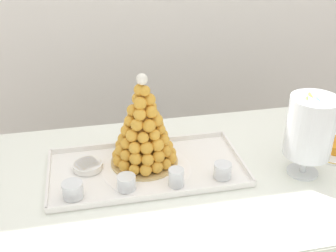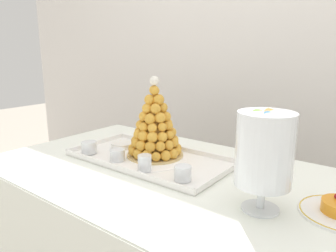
% 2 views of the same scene
% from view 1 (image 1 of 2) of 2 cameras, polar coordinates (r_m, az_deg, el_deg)
% --- Properties ---
extents(buffet_table, '(1.54, 0.80, 0.74)m').
position_cam_1_polar(buffet_table, '(1.46, 5.97, -9.78)').
color(buffet_table, brown).
rests_on(buffet_table, ground_plane).
extents(serving_tray, '(0.64, 0.33, 0.02)m').
position_cam_1_polar(serving_tray, '(1.38, -2.94, -5.93)').
color(serving_tray, white).
rests_on(serving_tray, buffet_table).
extents(croquembouche, '(0.23, 0.23, 0.32)m').
position_cam_1_polar(croquembouche, '(1.35, -3.38, -0.57)').
color(croquembouche, tan).
rests_on(croquembouche, serving_tray).
extents(dessert_cup_left, '(0.06, 0.06, 0.05)m').
position_cam_1_polar(dessert_cup_left, '(1.27, -12.97, -8.63)').
color(dessert_cup_left, silver).
rests_on(dessert_cup_left, serving_tray).
extents(dessert_cup_mid_left, '(0.06, 0.06, 0.05)m').
position_cam_1_polar(dessert_cup_mid_left, '(1.28, -5.73, -7.80)').
color(dessert_cup_mid_left, silver).
rests_on(dessert_cup_mid_left, serving_tray).
extents(dessert_cup_centre, '(0.05, 0.05, 0.06)m').
position_cam_1_polar(dessert_cup_centre, '(1.29, 1.12, -7.17)').
color(dessert_cup_centre, silver).
rests_on(dessert_cup_centre, serving_tray).
extents(dessert_cup_mid_right, '(0.06, 0.06, 0.05)m').
position_cam_1_polar(dessert_cup_mid_right, '(1.34, 7.50, -6.15)').
color(dessert_cup_mid_right, silver).
rests_on(dessert_cup_mid_right, serving_tray).
extents(creme_brulee_ramekin, '(0.10, 0.10, 0.02)m').
position_cam_1_polar(creme_brulee_ramekin, '(1.40, -10.97, -5.32)').
color(creme_brulee_ramekin, white).
rests_on(creme_brulee_ramekin, serving_tray).
extents(macaron_goblet, '(0.15, 0.15, 0.28)m').
position_cam_1_polar(macaron_goblet, '(1.36, 19.00, -0.19)').
color(macaron_goblet, white).
rests_on(macaron_goblet, buffet_table).
extents(fruit_tart_plate, '(0.21, 0.21, 0.05)m').
position_cam_1_polar(fruit_tart_plate, '(1.60, 21.99, -2.79)').
color(fruit_tart_plate, white).
rests_on(fruit_tart_plate, buffet_table).
extents(wine_glass, '(0.07, 0.07, 0.15)m').
position_cam_1_polar(wine_glass, '(1.43, -4.53, 0.21)').
color(wine_glass, silver).
rests_on(wine_glass, buffet_table).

